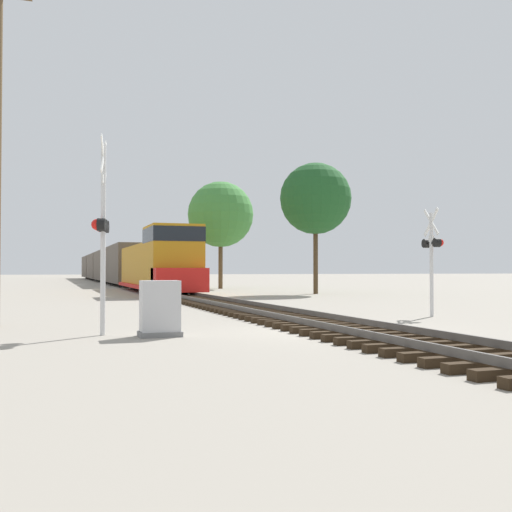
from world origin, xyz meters
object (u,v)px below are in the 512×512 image
object	(u,v)px
crossing_signal_near	(102,227)
tree_mid_background	(221,215)
crossing_signal_far	(432,250)
relay_cabinet	(160,309)
freight_train	(110,266)
tree_far_right	(315,199)

from	to	relation	value
crossing_signal_near	tree_mid_background	xyz separation A→B (m)	(12.17, 33.29, 3.60)
crossing_signal_far	relay_cabinet	distance (m)	10.13
freight_train	tree_far_right	bearing A→B (deg)	-76.66
relay_cabinet	freight_train	bearing A→B (deg)	85.86
crossing_signal_near	relay_cabinet	size ratio (longest dim) A/B	3.63
crossing_signal_far	tree_far_right	world-z (taller)	tree_far_right
relay_cabinet	tree_mid_background	bearing A→B (deg)	72.21
tree_far_right	crossing_signal_far	bearing A→B (deg)	-102.90
tree_far_right	tree_mid_background	size ratio (longest dim) A/B	0.95
freight_train	tree_mid_background	distance (m)	28.08
tree_far_right	tree_mid_background	world-z (taller)	tree_mid_background
crossing_signal_far	relay_cabinet	bearing A→B (deg)	112.54
freight_train	crossing_signal_near	size ratio (longest dim) A/B	17.98
relay_cabinet	crossing_signal_near	bearing A→B (deg)	151.60
freight_train	tree_far_right	world-z (taller)	tree_far_right
crossing_signal_near	tree_mid_background	world-z (taller)	tree_mid_background
tree_mid_background	freight_train	bearing A→B (deg)	103.50
freight_train	crossing_signal_near	distance (m)	60.56
crossing_signal_far	tree_mid_background	bearing A→B (deg)	2.99
crossing_signal_near	tree_mid_background	bearing A→B (deg)	171.41
relay_cabinet	tree_mid_background	size ratio (longest dim) A/B	0.15
freight_train	tree_far_right	size ratio (longest dim) A/B	9.99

